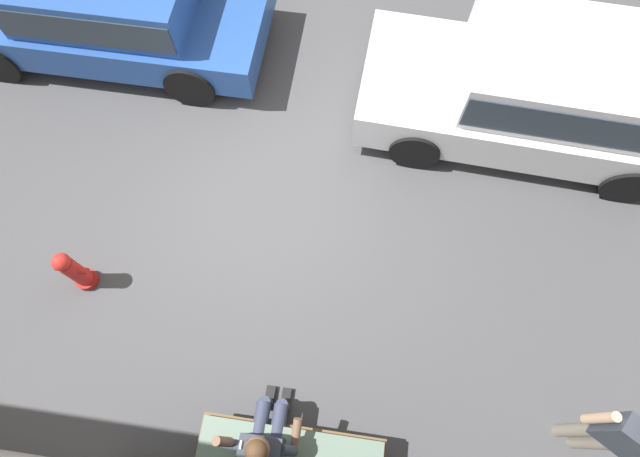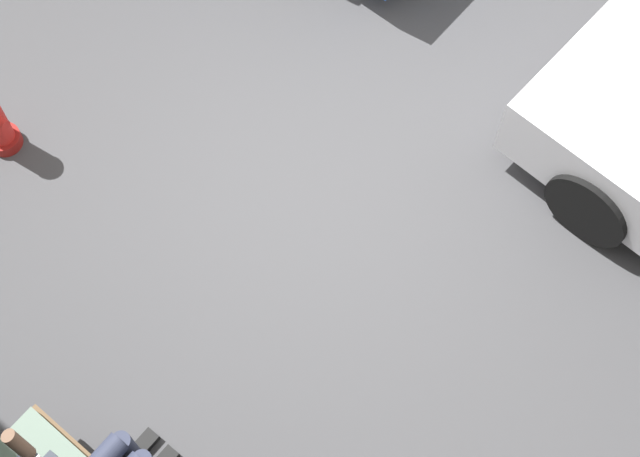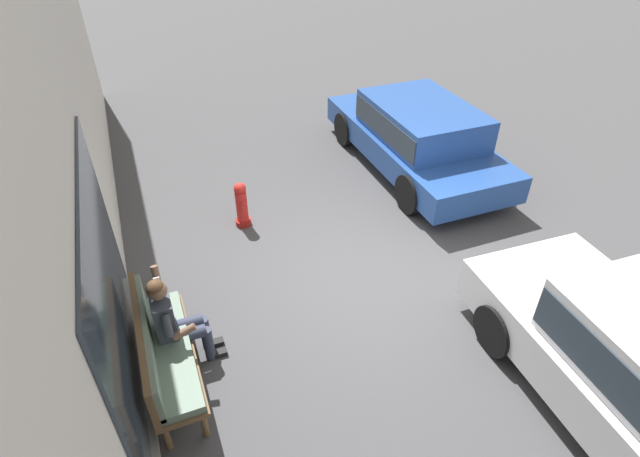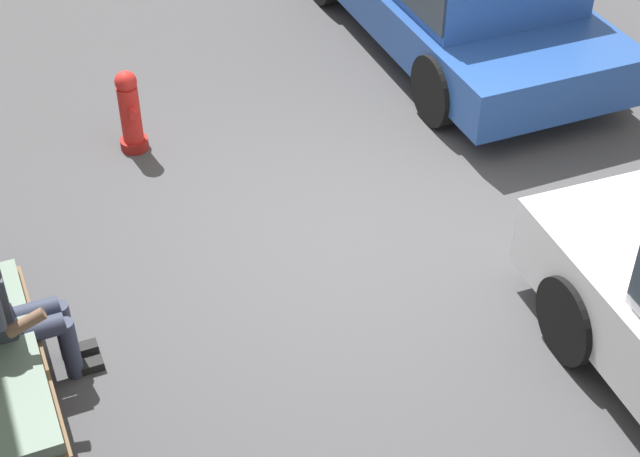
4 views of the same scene
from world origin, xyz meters
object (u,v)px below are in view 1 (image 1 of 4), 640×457
object	(u,v)px
parked_car_near	(543,89)
pedestrian_standing	(617,436)
parked_car_mid	(106,2)
person_on_phone	(265,437)
fire_hydrant	(74,271)

from	to	relation	value
parked_car_near	pedestrian_standing	world-z (taller)	pedestrian_standing
parked_car_mid	pedestrian_standing	size ratio (longest dim) A/B	2.61
person_on_phone	pedestrian_standing	world-z (taller)	pedestrian_standing
person_on_phone	fire_hydrant	bearing A→B (deg)	-29.40
person_on_phone	parked_car_near	size ratio (longest dim) A/B	0.30
parked_car_mid	fire_hydrant	bearing A→B (deg)	99.71
person_on_phone	pedestrian_standing	distance (m)	3.19
parked_car_near	person_on_phone	bearing A→B (deg)	58.47
parked_car_mid	pedestrian_standing	distance (m)	7.82
parked_car_near	pedestrian_standing	distance (m)	3.99
parked_car_near	fire_hydrant	world-z (taller)	parked_car_near
parked_car_near	parked_car_mid	world-z (taller)	parked_car_near
parked_car_near	parked_car_mid	xyz separation A→B (m)	(5.85, -0.67, -0.05)
pedestrian_standing	fire_hydrant	world-z (taller)	pedestrian_standing
person_on_phone	parked_car_mid	xyz separation A→B (m)	(3.14, -5.09, 0.06)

